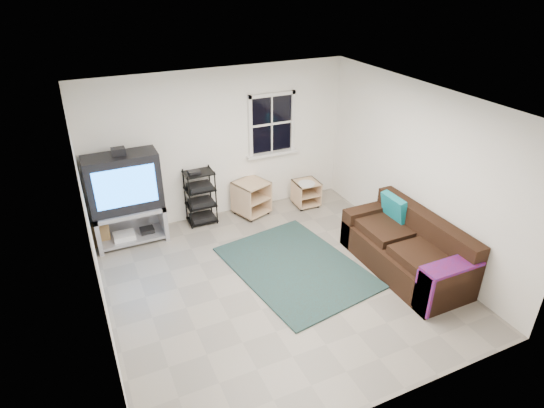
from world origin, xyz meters
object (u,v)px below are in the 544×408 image
av_rack (201,200)px  side_table_left (250,196)px  side_table_right (305,191)px  tv_unit (125,192)px  sofa (407,250)px

av_rack → side_table_left: 0.90m
side_table_left → side_table_right: bearing=-7.6°
tv_unit → sofa: 4.39m
side_table_right → sofa: bearing=-81.0°
side_table_left → side_table_right: (1.06, -0.14, -0.05)m
sofa → av_rack: bearing=131.9°
av_rack → sofa: bearing=-48.1°
tv_unit → side_table_right: 3.24m
av_rack → sofa: 3.51m
side_table_right → av_rack: bearing=174.5°
sofa → side_table_left: bearing=119.4°
av_rack → sofa: (2.34, -2.61, -0.10)m
tv_unit → sofa: bearing=-35.2°
tv_unit → sofa: size_ratio=0.79×
av_rack → side_table_left: (0.89, -0.05, -0.10)m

